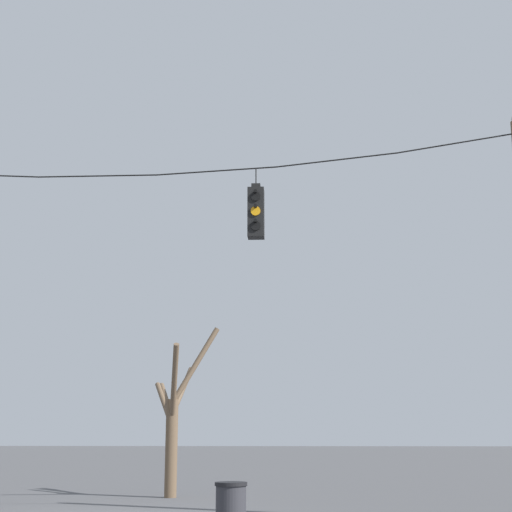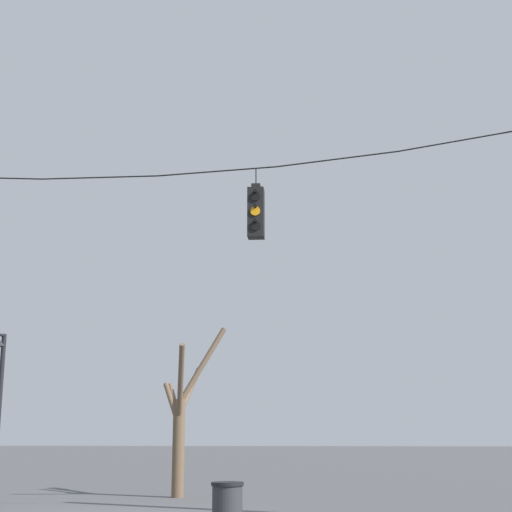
% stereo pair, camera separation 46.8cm
% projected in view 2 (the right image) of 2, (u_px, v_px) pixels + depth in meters
% --- Properties ---
extents(span_wire, '(17.83, 0.03, 0.82)m').
position_uv_depth(span_wire, '(100.00, 166.00, 16.86)').
color(span_wire, black).
extents(traffic_light_near_left_pole, '(0.34, 0.46, 1.51)m').
position_uv_depth(traffic_light_near_left_pole, '(256.00, 212.00, 16.33)').
color(traffic_light_near_left_pole, black).
extents(bare_tree, '(2.08, 3.50, 4.65)m').
position_uv_depth(bare_tree, '(181.00, 420.00, 21.75)').
color(bare_tree, brown).
rests_on(bare_tree, ground_plane).
extents(trash_bin, '(0.55, 0.55, 0.88)m').
position_uv_depth(trash_bin, '(227.00, 509.00, 13.09)').
color(trash_bin, '#2D2D33').
rests_on(trash_bin, ground_plane).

